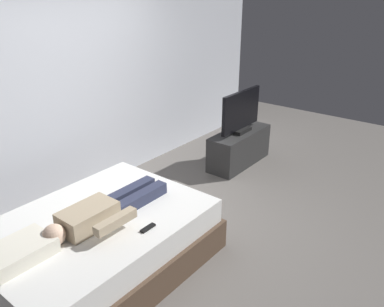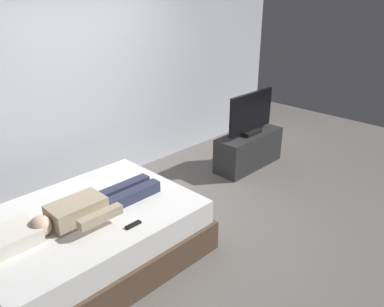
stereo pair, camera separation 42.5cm
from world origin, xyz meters
The scene contains 8 objects.
ground_plane centered at (0.00, 0.00, 0.00)m, with size 10.00×10.00×0.00m, color slate.
back_wall centered at (0.40, 1.59, 1.40)m, with size 6.40×0.10×2.80m, color silver.
bed centered at (-0.89, 0.21, 0.26)m, with size 2.02×1.47×0.54m.
pillow centered at (-1.58, 0.21, 0.60)m, with size 0.48×0.34×0.12m, color silver.
person centered at (-0.86, 0.13, 0.62)m, with size 1.26×0.46×0.18m.
remote centered at (-0.71, -0.27, 0.55)m, with size 0.15×0.04×0.02m, color black.
tv_stand centered at (1.89, 0.44, 0.25)m, with size 1.10×0.40×0.50m, color #2D2D2D.
tv centered at (1.89, 0.44, 0.78)m, with size 0.88×0.20×0.59m.
Camera 1 is at (-2.63, -2.26, 2.42)m, focal length 36.35 mm.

